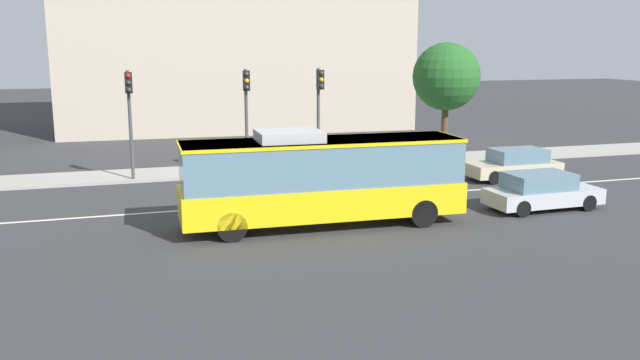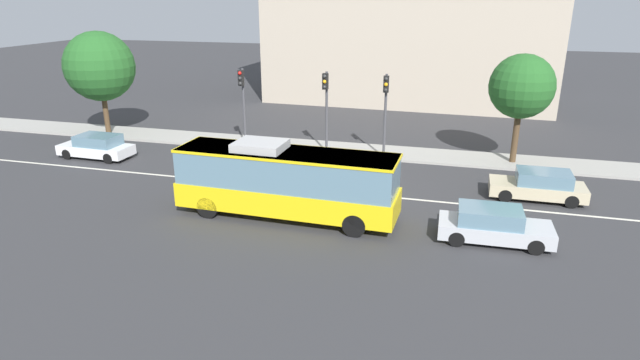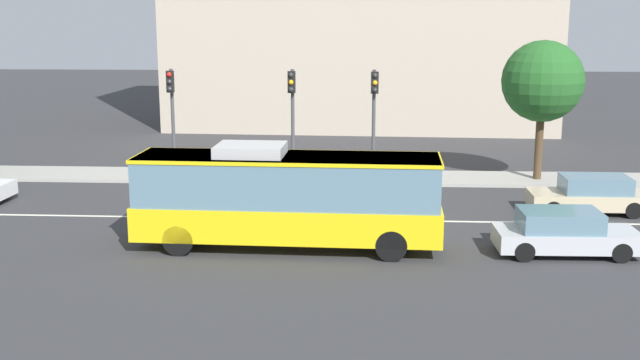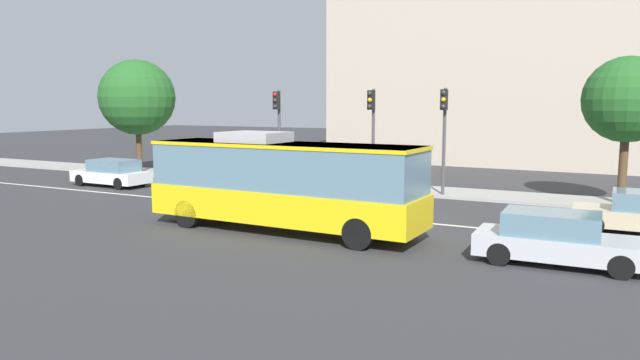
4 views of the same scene
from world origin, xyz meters
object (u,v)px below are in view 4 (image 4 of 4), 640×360
at_px(traffic_light_near_corner, 372,122).
at_px(street_tree_kerbside_centre, 627,100).
at_px(sedan_silver, 557,239).
at_px(sedan_white, 112,173).
at_px(traffic_light_far_corner, 444,123).
at_px(street_tree_kerbside_left, 137,98).
at_px(traffic_light_mid_block, 278,121).
at_px(transit_bus, 283,180).

distance_m(traffic_light_near_corner, street_tree_kerbside_centre, 11.37).
bearing_deg(street_tree_kerbside_centre, sedan_silver, -97.94).
distance_m(sedan_white, traffic_light_far_corner, 17.91).
height_order(street_tree_kerbside_left, street_tree_kerbside_centre, street_tree_kerbside_left).
height_order(traffic_light_mid_block, street_tree_kerbside_left, street_tree_kerbside_left).
distance_m(sedan_white, street_tree_kerbside_left, 7.13).
bearing_deg(street_tree_kerbside_centre, traffic_light_near_corner, -174.41).
height_order(transit_bus, sedan_silver, transit_bus).
bearing_deg(sedan_white, sedan_silver, 167.71).
bearing_deg(traffic_light_mid_block, street_tree_kerbside_centre, 91.25).
height_order(traffic_light_near_corner, street_tree_kerbside_left, street_tree_kerbside_left).
xyz_separation_m(transit_bus, street_tree_kerbside_centre, (10.52, 11.07, 2.81)).
bearing_deg(street_tree_kerbside_left, traffic_light_mid_block, -4.07).
height_order(transit_bus, traffic_light_mid_block, traffic_light_mid_block).
distance_m(traffic_light_near_corner, street_tree_kerbside_left, 16.44).
bearing_deg(traffic_light_far_corner, traffic_light_mid_block, -94.33).
distance_m(transit_bus, sedan_silver, 9.01).
relative_size(traffic_light_mid_block, street_tree_kerbside_centre, 0.80).
bearing_deg(transit_bus, traffic_light_far_corner, 75.26).
relative_size(traffic_light_far_corner, street_tree_kerbside_centre, 0.80).
relative_size(street_tree_kerbside_left, street_tree_kerbside_centre, 1.12).
distance_m(street_tree_kerbside_left, street_tree_kerbside_centre, 27.65).
xyz_separation_m(sedan_white, sedan_silver, (23.19, -5.84, 0.00)).
bearing_deg(sedan_silver, street_tree_kerbside_centre, 80.66).
bearing_deg(traffic_light_near_corner, street_tree_kerbside_left, -89.06).
relative_size(sedan_white, street_tree_kerbside_left, 0.63).
bearing_deg(street_tree_kerbside_left, traffic_light_near_corner, -2.43).
bearing_deg(street_tree_kerbside_centre, transit_bus, -133.53).
height_order(traffic_light_near_corner, traffic_light_mid_block, same).
height_order(sedan_white, street_tree_kerbside_left, street_tree_kerbside_left).
height_order(sedan_white, traffic_light_mid_block, traffic_light_mid_block).
distance_m(transit_bus, traffic_light_near_corner, 10.15).
bearing_deg(sedan_silver, street_tree_kerbside_left, 155.98).
xyz_separation_m(sedan_silver, traffic_light_mid_block, (-15.15, 10.09, 2.84)).
height_order(traffic_light_near_corner, street_tree_kerbside_centre, street_tree_kerbside_centre).
height_order(transit_bus, street_tree_kerbside_left, street_tree_kerbside_left).
relative_size(transit_bus, traffic_light_mid_block, 1.94).
relative_size(sedan_silver, traffic_light_far_corner, 0.87).
bearing_deg(street_tree_kerbside_left, sedan_silver, -22.62).
relative_size(transit_bus, sedan_white, 2.21).
bearing_deg(traffic_light_far_corner, traffic_light_near_corner, -95.49).
height_order(traffic_light_near_corner, traffic_light_far_corner, same).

